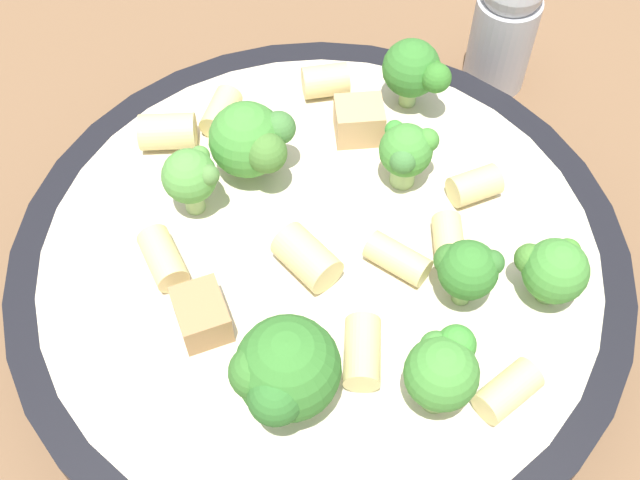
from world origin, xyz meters
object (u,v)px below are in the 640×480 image
object	(u,v)px
broccoli_floret_4	(443,369)
rigatoni_4	(362,352)
broccoli_floret_6	(467,269)
rigatoni_9	(163,258)
pasta_bowl	(320,274)
chicken_chunk_1	(359,121)
broccoli_floret_1	(283,372)
broccoli_floret_5	(251,141)
broccoli_floret_0	(407,152)
rigatoni_1	(475,186)
pepper_shaker	(503,23)
rigatoni_3	(221,112)
rigatoni_5	(308,258)
broccoli_floret_3	(191,177)
rigatoni_8	(508,391)
broccoli_floret_2	(554,270)
rigatoni_0	(168,132)
rigatoni_7	(325,81)
rigatoni_6	(448,239)
broccoli_floret_7	(415,70)
rigatoni_2	(398,259)
chicken_chunk_0	(202,315)

from	to	relation	value
broccoli_floret_4	rigatoni_4	bearing A→B (deg)	-84.87
broccoli_floret_6	rigatoni_9	bearing A→B (deg)	-62.70
pasta_bowl	chicken_chunk_1	distance (m)	0.08
broccoli_floret_1	broccoli_floret_5	distance (m)	0.12
broccoli_floret_0	rigatoni_1	xyz separation A→B (m)	(-0.01, 0.03, -0.01)
pasta_bowl	pepper_shaker	world-z (taller)	pepper_shaker
rigatoni_3	rigatoni_5	world-z (taller)	rigatoni_5
broccoli_floret_4	pepper_shaker	distance (m)	0.22
broccoli_floret_1	broccoli_floret_3	distance (m)	0.10
broccoli_floret_5	rigatoni_4	bearing A→B (deg)	60.00
rigatoni_8	broccoli_floret_3	bearing A→B (deg)	-92.09
broccoli_floret_2	broccoli_floret_5	xyz separation A→B (m)	(0.02, -0.14, 0.00)
rigatoni_0	pepper_shaker	bearing A→B (deg)	150.59
broccoli_floret_2	rigatoni_8	bearing A→B (deg)	8.55
rigatoni_4	rigatoni_7	bearing A→B (deg)	-140.66
rigatoni_6	broccoli_floret_2	bearing A→B (deg)	92.68
broccoli_floret_7	pasta_bowl	bearing A→B (deg)	7.29
pepper_shaker	rigatoni_4	bearing A→B (deg)	11.67
broccoli_floret_5	rigatoni_5	xyz separation A→B (m)	(0.03, 0.05, -0.01)
broccoli_floret_7	rigatoni_6	distance (m)	0.09
broccoli_floret_2	rigatoni_4	bearing A→B (deg)	-34.13
rigatoni_2	rigatoni_4	bearing A→B (deg)	13.79
broccoli_floret_2	rigatoni_4	world-z (taller)	broccoli_floret_2
broccoli_floret_2	rigatoni_2	size ratio (longest dim) A/B	1.18
broccoli_floret_6	broccoli_floret_7	xyz separation A→B (m)	(-0.09, -0.07, 0.00)
broccoli_floret_2	rigatoni_6	bearing A→B (deg)	-87.32
broccoli_floret_7	chicken_chunk_1	xyz separation A→B (m)	(0.03, -0.01, -0.01)
rigatoni_2	rigatoni_3	world-z (taller)	same
broccoli_floret_5	rigatoni_3	distance (m)	0.04
rigatoni_3	rigatoni_5	xyz separation A→B (m)	(0.05, 0.08, 0.00)
rigatoni_4	rigatoni_8	size ratio (longest dim) A/B	1.10
rigatoni_3	chicken_chunk_0	distance (m)	0.11
rigatoni_5	broccoli_floret_1	bearing A→B (deg)	26.61
broccoli_floret_4	broccoli_floret_5	distance (m)	0.14
broccoli_floret_7	rigatoni_2	world-z (taller)	broccoli_floret_7
broccoli_floret_6	rigatoni_0	bearing A→B (deg)	-89.21
rigatoni_7	broccoli_floret_7	bearing A→B (deg)	113.08
rigatoni_1	rigatoni_4	size ratio (longest dim) A/B	0.79
rigatoni_9	chicken_chunk_1	distance (m)	0.11
pasta_bowl	rigatoni_0	xyz separation A→B (m)	(-0.01, -0.10, 0.03)
rigatoni_3	rigatoni_4	distance (m)	0.14
rigatoni_5	pasta_bowl	bearing A→B (deg)	-178.02
broccoli_floret_4	rigatoni_7	distance (m)	0.17
broccoli_floret_2	pepper_shaker	bearing A→B (deg)	-147.66
broccoli_floret_6	rigatoni_1	size ratio (longest dim) A/B	1.53
pasta_bowl	broccoli_floret_4	distance (m)	0.09
rigatoni_6	rigatoni_9	size ratio (longest dim) A/B	0.80
rigatoni_8	rigatoni_7	bearing A→B (deg)	-123.45
rigatoni_9	rigatoni_6	bearing A→B (deg)	128.92
rigatoni_3	pepper_shaker	bearing A→B (deg)	149.85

